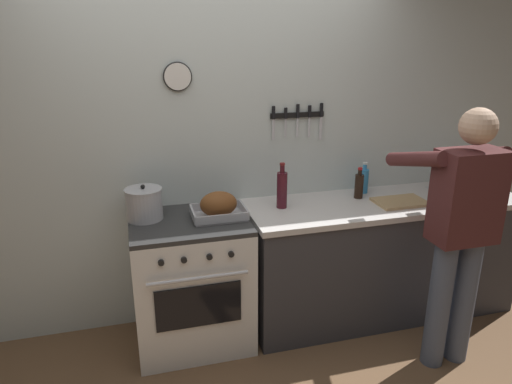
{
  "coord_description": "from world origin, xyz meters",
  "views": [
    {
      "loc": [
        -0.55,
        -1.85,
        2.05
      ],
      "look_at": [
        0.19,
        0.85,
        1.1
      ],
      "focal_mm": 33.03,
      "sensor_mm": 36.0,
      "label": 1
    }
  ],
  "objects_px": {
    "stove": "(192,282)",
    "roasting_pan": "(219,206)",
    "person_cook": "(461,225)",
    "bottle_dish_soap": "(364,180)",
    "bottle_soy_sauce": "(359,185)",
    "bottle_wine_red": "(282,189)",
    "stock_pot": "(144,204)",
    "cutting_board": "(400,202)"
  },
  "relations": [
    {
      "from": "stove",
      "to": "person_cook",
      "type": "height_order",
      "value": "person_cook"
    },
    {
      "from": "stock_pot",
      "to": "bottle_dish_soap",
      "type": "relative_size",
      "value": 1.01
    },
    {
      "from": "person_cook",
      "to": "bottle_dish_soap",
      "type": "height_order",
      "value": "person_cook"
    },
    {
      "from": "cutting_board",
      "to": "bottle_wine_red",
      "type": "distance_m",
      "value": 0.86
    },
    {
      "from": "cutting_board",
      "to": "stove",
      "type": "bearing_deg",
      "value": 176.92
    },
    {
      "from": "bottle_soy_sauce",
      "to": "bottle_wine_red",
      "type": "distance_m",
      "value": 0.61
    },
    {
      "from": "roasting_pan",
      "to": "bottle_wine_red",
      "type": "distance_m",
      "value": 0.46
    },
    {
      "from": "stock_pot",
      "to": "bottle_soy_sauce",
      "type": "height_order",
      "value": "stock_pot"
    },
    {
      "from": "bottle_dish_soap",
      "to": "bottle_wine_red",
      "type": "relative_size",
      "value": 0.74
    },
    {
      "from": "stove",
      "to": "bottle_soy_sauce",
      "type": "height_order",
      "value": "bottle_soy_sauce"
    },
    {
      "from": "stock_pot",
      "to": "bottle_dish_soap",
      "type": "bearing_deg",
      "value": 3.62
    },
    {
      "from": "bottle_soy_sauce",
      "to": "bottle_wine_red",
      "type": "bearing_deg",
      "value": -176.2
    },
    {
      "from": "roasting_pan",
      "to": "bottle_soy_sauce",
      "type": "xyz_separation_m",
      "value": [
        1.06,
        0.11,
        0.02
      ]
    },
    {
      "from": "stock_pot",
      "to": "bottle_soy_sauce",
      "type": "distance_m",
      "value": 1.53
    },
    {
      "from": "person_cook",
      "to": "stock_pot",
      "type": "relative_size",
      "value": 6.95
    },
    {
      "from": "stove",
      "to": "bottle_dish_soap",
      "type": "relative_size",
      "value": 3.81
    },
    {
      "from": "roasting_pan",
      "to": "bottle_wine_red",
      "type": "bearing_deg",
      "value": 8.66
    },
    {
      "from": "bottle_wine_red",
      "to": "cutting_board",
      "type": "bearing_deg",
      "value": -9.66
    },
    {
      "from": "person_cook",
      "to": "roasting_pan",
      "type": "bearing_deg",
      "value": 62.67
    },
    {
      "from": "stove",
      "to": "roasting_pan",
      "type": "distance_m",
      "value": 0.56
    },
    {
      "from": "stove",
      "to": "roasting_pan",
      "type": "xyz_separation_m",
      "value": [
        0.2,
        -0.01,
        0.53
      ]
    },
    {
      "from": "roasting_pan",
      "to": "stock_pot",
      "type": "xyz_separation_m",
      "value": [
        -0.47,
        0.11,
        0.02
      ]
    },
    {
      "from": "cutting_board",
      "to": "bottle_soy_sauce",
      "type": "height_order",
      "value": "bottle_soy_sauce"
    },
    {
      "from": "cutting_board",
      "to": "bottle_dish_soap",
      "type": "relative_size",
      "value": 1.52
    },
    {
      "from": "stock_pot",
      "to": "bottle_wine_red",
      "type": "distance_m",
      "value": 0.92
    },
    {
      "from": "bottle_wine_red",
      "to": "roasting_pan",
      "type": "bearing_deg",
      "value": -171.34
    },
    {
      "from": "bottle_wine_red",
      "to": "person_cook",
      "type": "bearing_deg",
      "value": -38.0
    },
    {
      "from": "stock_pot",
      "to": "bottle_soy_sauce",
      "type": "bearing_deg",
      "value": 0.09
    },
    {
      "from": "bottle_dish_soap",
      "to": "bottle_wine_red",
      "type": "bearing_deg",
      "value": -168.6
    },
    {
      "from": "person_cook",
      "to": "cutting_board",
      "type": "xyz_separation_m",
      "value": [
        -0.06,
        0.56,
        -0.04
      ]
    },
    {
      "from": "stock_pot",
      "to": "cutting_board",
      "type": "relative_size",
      "value": 0.66
    },
    {
      "from": "bottle_dish_soap",
      "to": "cutting_board",
      "type": "bearing_deg",
      "value": -62.83
    },
    {
      "from": "person_cook",
      "to": "bottle_soy_sauce",
      "type": "height_order",
      "value": "person_cook"
    },
    {
      "from": "person_cook",
      "to": "bottle_soy_sauce",
      "type": "bearing_deg",
      "value": 19.41
    },
    {
      "from": "stove",
      "to": "roasting_pan",
      "type": "height_order",
      "value": "roasting_pan"
    },
    {
      "from": "stock_pot",
      "to": "bottle_wine_red",
      "type": "height_order",
      "value": "bottle_wine_red"
    },
    {
      "from": "cutting_board",
      "to": "bottle_dish_soap",
      "type": "height_order",
      "value": "bottle_dish_soap"
    },
    {
      "from": "bottle_dish_soap",
      "to": "person_cook",
      "type": "bearing_deg",
      "value": -76.34
    },
    {
      "from": "bottle_dish_soap",
      "to": "bottle_wine_red",
      "type": "distance_m",
      "value": 0.71
    },
    {
      "from": "person_cook",
      "to": "cutting_board",
      "type": "bearing_deg",
      "value": 3.79
    },
    {
      "from": "bottle_dish_soap",
      "to": "bottle_soy_sauce",
      "type": "bearing_deg",
      "value": -132.22
    },
    {
      "from": "person_cook",
      "to": "bottle_dish_soap",
      "type": "bearing_deg",
      "value": 11.37
    }
  ]
}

